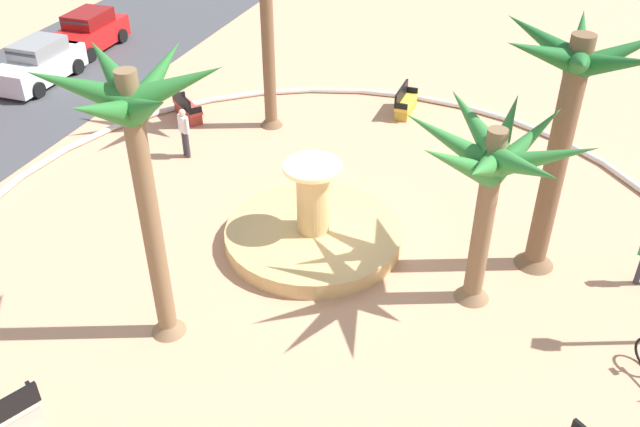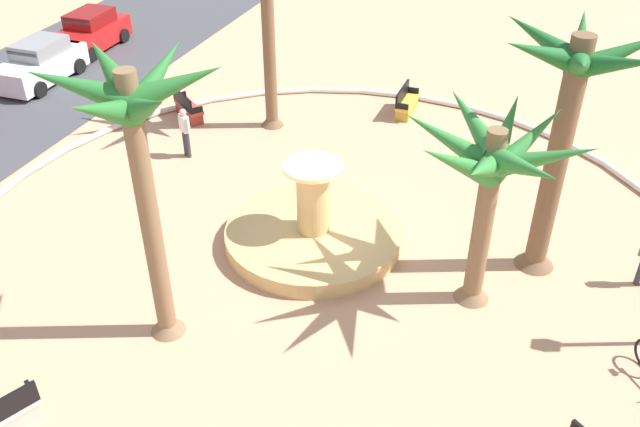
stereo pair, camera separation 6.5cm
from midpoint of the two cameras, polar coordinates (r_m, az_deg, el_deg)
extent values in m
plane|color=tan|center=(18.38, 0.34, -2.64)|extent=(80.00, 80.00, 0.00)
torus|color=silver|center=(18.32, 0.35, -2.39)|extent=(20.15, 20.15, 0.20)
cylinder|color=tan|center=(18.33, -0.47, -1.87)|extent=(4.75, 4.75, 0.45)
cylinder|color=#19567F|center=(18.36, -0.47, -1.96)|extent=(4.18, 4.18, 0.34)
cylinder|color=tan|center=(17.68, -0.49, 1.16)|extent=(0.86, 0.86, 1.86)
cylinder|color=#E0B370|center=(17.16, -0.50, 3.93)|extent=(1.52, 1.52, 0.12)
cylinder|color=brown|center=(15.75, 13.64, -0.59)|extent=(0.45, 0.45, 4.56)
cone|color=brown|center=(16.96, 12.73, -6.23)|extent=(0.85, 0.85, 0.50)
cone|color=#337F38|center=(15.69, 15.39, 6.64)|extent=(2.24, 0.77, 1.47)
cone|color=#337F38|center=(15.53, 12.75, 7.62)|extent=(2.12, 1.82, 1.09)
cone|color=#337F38|center=(14.93, 10.83, 6.09)|extent=(0.65, 2.24, 1.37)
cone|color=#337F38|center=(14.32, 11.62, 4.13)|extent=(1.96, 1.89, 1.59)
cone|color=#337F38|center=(13.93, 13.59, 3.61)|extent=(2.28, 0.80, 1.34)
cone|color=#337F38|center=(14.03, 16.79, 3.67)|extent=(2.10, 1.84, 1.19)
cone|color=#337F38|center=(14.74, 18.37, 4.44)|extent=(0.68, 2.25, 1.38)
cone|color=#337F38|center=(15.50, 17.02, 5.79)|extent=(2.06, 1.77, 1.56)
cylinder|color=brown|center=(16.94, 19.29, 4.11)|extent=(0.53, 0.53, 6.12)
cone|color=brown|center=(18.42, 17.67, -3.45)|extent=(1.01, 1.01, 0.50)
cone|color=#1E6028|center=(16.69, 21.09, 13.34)|extent=(1.99, 0.64, 1.36)
cone|color=#1E6028|center=(16.18, 18.26, 13.75)|extent=(1.31, 2.06, 1.14)
cone|color=#1E6028|center=(15.34, 18.32, 12.62)|extent=(1.61, 1.95, 1.16)
cone|color=#1E6028|center=(14.98, 21.12, 11.57)|extent=(2.01, 0.61, 1.16)
cone|color=#1E6028|center=(15.38, 23.74, 11.39)|extent=(1.65, 1.93, 1.21)
cone|color=#1E6028|center=(16.21, 24.07, 12.25)|extent=(1.25, 2.05, 1.28)
cylinder|color=brown|center=(14.29, -13.99, -0.27)|extent=(0.42, 0.42, 6.34)
cone|color=brown|center=(16.07, -12.56, -8.88)|extent=(0.80, 0.80, 0.50)
cone|color=#28702D|center=(13.54, -13.43, 11.11)|extent=(1.94, 0.78, 1.35)
cone|color=#28702D|center=(13.71, -17.12, 11.64)|extent=(1.57, 1.89, 1.02)
cone|color=#28702D|center=(13.17, -19.47, 10.02)|extent=(1.24, 1.99, 1.13)
cone|color=#28702D|center=(12.38, -17.58, 8.22)|extent=(1.91, 0.65, 1.34)
cone|color=#28702D|center=(12.28, -14.21, 8.60)|extent=(1.53, 1.88, 1.33)
cone|color=#28702D|center=(12.81, -11.88, 10.53)|extent=(1.32, 1.98, 1.15)
cylinder|color=brown|center=(23.22, -4.25, 14.71)|extent=(0.42, 0.42, 6.62)
cone|color=brown|center=(24.41, -3.95, 7.92)|extent=(0.81, 0.81, 0.50)
cube|color=#B73D33|center=(25.23, -10.87, 8.79)|extent=(1.38, 1.57, 0.12)
cube|color=black|center=(25.04, -11.39, 9.29)|extent=(1.05, 1.31, 0.50)
cube|color=#9C342B|center=(25.34, -10.81, 8.27)|extent=(1.27, 1.44, 0.39)
cube|color=black|center=(25.82, -11.56, 9.65)|extent=(0.40, 0.34, 0.24)
cube|color=black|center=(24.53, -10.22, 8.47)|extent=(0.40, 0.34, 0.24)
cube|color=gold|center=(25.33, 7.40, 9.23)|extent=(1.61, 0.52, 0.12)
cube|color=black|center=(25.25, 6.99, 9.93)|extent=(1.60, 0.10, 0.50)
cube|color=gold|center=(25.44, 7.36, 8.71)|extent=(1.48, 0.48, 0.39)
cube|color=black|center=(25.94, 7.86, 10.15)|extent=(0.09, 0.45, 0.24)
cube|color=black|center=(24.61, 6.97, 8.85)|extent=(0.09, 0.45, 0.24)
cube|color=#B6ADA0|center=(15.14, -25.14, -15.76)|extent=(1.53, 1.05, 0.39)
cube|color=black|center=(14.96, -22.87, -13.51)|extent=(0.27, 0.44, 0.24)
cylinder|color=#33333D|center=(18.61, 25.33, -4.32)|extent=(0.14, 0.14, 0.86)
cylinder|color=#33333D|center=(22.75, -11.14, 5.83)|extent=(0.14, 0.14, 0.90)
cylinder|color=#33333D|center=(22.61, -10.90, 5.67)|extent=(0.14, 0.14, 0.90)
cube|color=white|center=(22.35, -11.23, 7.39)|extent=(0.34, 0.39, 0.56)
sphere|color=beige|center=(22.18, -11.34, 8.31)|extent=(0.22, 0.22, 0.22)
cylinder|color=white|center=(22.53, -11.52, 7.57)|extent=(0.09, 0.09, 0.53)
cylinder|color=white|center=(22.18, -10.93, 7.21)|extent=(0.09, 0.09, 0.53)
cube|color=silver|center=(29.82, -22.32, 11.26)|extent=(4.03, 1.77, 0.90)
cube|color=gray|center=(29.71, -22.39, 12.70)|extent=(2.02, 1.48, 0.60)
cube|color=#333D47|center=(29.12, -23.44, 11.87)|extent=(0.32, 1.36, 0.51)
cylinder|color=black|center=(28.55, -22.37, 9.57)|extent=(0.64, 0.23, 0.64)
cylinder|color=black|center=(29.65, -24.93, 9.83)|extent=(0.64, 0.23, 0.64)
cylinder|color=black|center=(30.28, -19.49, 11.55)|extent=(0.64, 0.23, 0.64)
cylinder|color=black|center=(31.33, -22.03, 11.74)|extent=(0.64, 0.23, 0.64)
cube|color=red|center=(32.69, -18.63, 13.92)|extent=(4.05, 1.81, 0.90)
cube|color=maroon|center=(32.61, -18.66, 15.24)|extent=(2.04, 1.50, 0.60)
cube|color=#333D47|center=(31.96, -19.56, 14.55)|extent=(0.33, 1.37, 0.51)
cylinder|color=black|center=(31.37, -18.51, 12.50)|extent=(0.65, 0.24, 0.64)
cylinder|color=black|center=(32.38, -21.02, 12.66)|extent=(0.65, 0.24, 0.64)
cylinder|color=black|center=(33.26, -16.08, 14.12)|extent=(0.65, 0.24, 0.64)
cylinder|color=black|center=(34.21, -18.54, 14.24)|extent=(0.65, 0.24, 0.64)
camera|label=1|loc=(0.03, -89.90, 0.07)|focal=38.21mm
camera|label=2|loc=(0.03, 90.10, -0.07)|focal=38.21mm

